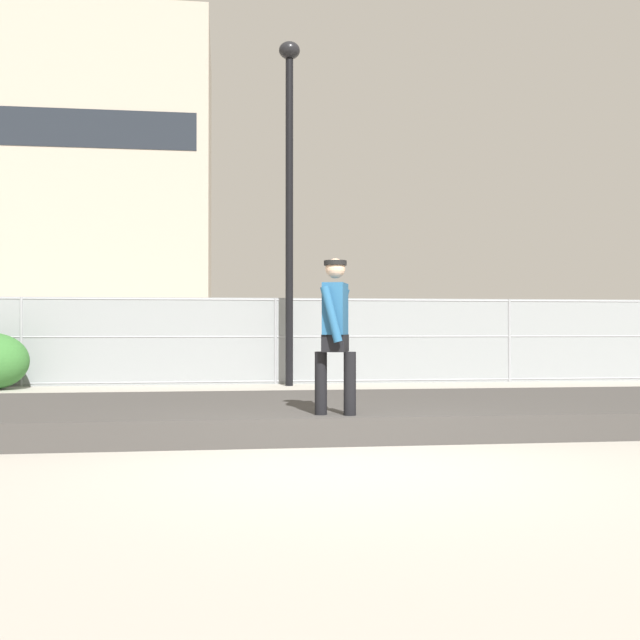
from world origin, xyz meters
TOP-DOWN VIEW (x-y plane):
  - ground_plane at (0.00, 0.00)m, footprint 120.00×120.00m
  - gravel_berm at (0.00, 2.74)m, footprint 13.72×3.48m
  - skateboard at (0.03, 1.29)m, footprint 0.82×0.44m
  - skater at (0.03, 1.29)m, footprint 0.72×0.62m
  - chain_fence at (-0.00, 9.65)m, footprint 21.01×0.06m
  - street_lamp at (0.25, 9.11)m, footprint 0.44×0.44m
  - parked_car_near at (-4.06, 12.57)m, footprint 4.42×1.98m
  - parked_car_mid at (2.87, 12.61)m, footprint 4.55×2.26m
  - parked_car_far at (8.65, 12.32)m, footprint 4.47×2.09m
  - library_building at (-11.77, 50.74)m, footprint 19.52×14.13m

SIDE VIEW (x-z plane):
  - ground_plane at x=0.00m, z-range 0.00..0.00m
  - skateboard at x=0.03m, z-range 0.02..0.09m
  - gravel_berm at x=0.00m, z-range 0.00..0.29m
  - parked_car_near at x=-4.06m, z-range 0.01..1.67m
  - parked_car_mid at x=2.87m, z-range 0.01..1.67m
  - parked_car_far at x=8.65m, z-range 0.01..1.67m
  - chain_fence at x=0.00m, z-range 0.01..1.86m
  - skater at x=0.03m, z-range 0.21..2.08m
  - street_lamp at x=0.25m, z-range 0.84..8.03m
  - library_building at x=-11.77m, z-range 0.00..22.77m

